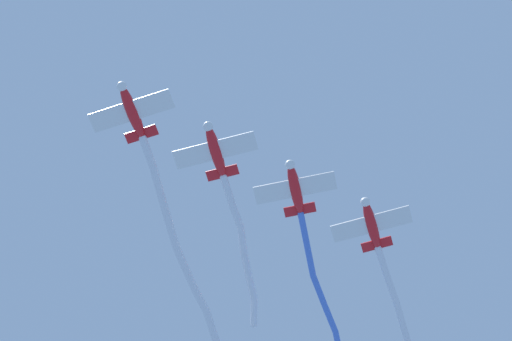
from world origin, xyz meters
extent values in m
ellipsoid|color=red|center=(-2.25, -0.82, 76.72)|extent=(5.44, 1.64, 1.09)
sphere|color=white|center=(-4.79, -0.56, 76.72)|extent=(1.02, 1.02, 0.93)
ellipsoid|color=black|center=(-2.92, -0.75, 77.13)|extent=(1.41, 0.86, 0.58)
cube|color=white|center=(-2.43, -0.80, 76.58)|extent=(2.61, 7.93, 0.15)
cube|color=red|center=(-0.01, -1.05, 76.82)|extent=(1.33, 3.13, 0.12)
cube|color=white|center=(-0.12, -1.04, 77.39)|extent=(1.22, 0.27, 1.51)
cylinder|color=white|center=(1.80, -1.17, 76.75)|extent=(2.87, 0.90, 0.94)
cylinder|color=white|center=(4.61, -1.27, 76.67)|extent=(2.93, 0.81, 1.10)
cylinder|color=white|center=(7.35, -1.34, 76.28)|extent=(2.80, 0.85, 1.17)
cylinder|color=white|center=(10.15, -1.39, 76.14)|extent=(2.97, 0.76, 0.88)
cylinder|color=white|center=(13.08, -1.54, 76.28)|extent=(3.05, 1.06, 0.93)
cylinder|color=white|center=(15.82, -1.87, 76.37)|extent=(2.65, 1.10, 0.76)
cylinder|color=white|center=(18.32, -2.25, 76.49)|extent=(2.67, 1.16, 1.01)
cylinder|color=white|center=(20.92, -2.54, 76.43)|extent=(2.86, 0.92, 1.13)
sphere|color=white|center=(0.41, -1.10, 76.66)|extent=(0.76, 0.76, 0.76)
sphere|color=white|center=(3.20, -1.24, 76.84)|extent=(0.76, 0.76, 0.76)
sphere|color=white|center=(6.02, -1.29, 76.49)|extent=(0.76, 0.76, 0.76)
sphere|color=white|center=(8.68, -1.39, 76.07)|extent=(0.76, 0.76, 0.76)
sphere|color=white|center=(11.62, -1.39, 76.20)|extent=(0.76, 0.76, 0.76)
sphere|color=white|center=(14.55, -1.69, 76.36)|extent=(0.76, 0.76, 0.76)
sphere|color=white|center=(17.09, -2.04, 76.37)|extent=(0.76, 0.76, 0.76)
sphere|color=white|center=(19.56, -2.46, 76.61)|extent=(0.76, 0.76, 0.76)
sphere|color=white|center=(22.28, -2.63, 76.24)|extent=(0.76, 0.76, 0.76)
ellipsoid|color=red|center=(3.16, -7.27, 76.97)|extent=(5.40, 1.35, 1.09)
sphere|color=white|center=(0.61, -7.15, 76.97)|extent=(0.97, 0.97, 0.93)
ellipsoid|color=black|center=(2.49, -7.24, 77.38)|extent=(1.37, 0.79, 0.58)
cube|color=white|center=(2.98, -7.27, 76.83)|extent=(2.19, 7.86, 0.15)
cube|color=red|center=(5.40, -7.38, 77.07)|extent=(1.17, 3.09, 0.12)
cube|color=white|center=(5.30, -7.38, 77.64)|extent=(1.22, 0.20, 1.51)
cylinder|color=white|center=(7.27, -7.48, 76.94)|extent=(2.94, 0.87, 0.77)
cylinder|color=white|center=(10.16, -7.64, 77.33)|extent=(3.09, 0.87, 1.40)
cylinder|color=white|center=(13.07, -7.56, 77.73)|extent=(3.05, 1.04, 0.83)
cylinder|color=white|center=(16.05, -7.32, 77.96)|extent=(3.13, 0.84, 1.06)
cylinder|color=white|center=(18.97, -7.20, 78.46)|extent=(3.01, 0.83, 1.34)
cylinder|color=white|center=(22.03, -6.76, 78.96)|extent=(3.53, 1.44, 1.10)
sphere|color=white|center=(5.83, -7.40, 76.91)|extent=(0.71, 0.71, 0.71)
sphere|color=white|center=(8.71, -7.56, 76.98)|extent=(0.71, 0.71, 0.71)
sphere|color=white|center=(11.60, -7.73, 77.67)|extent=(0.71, 0.71, 0.71)
sphere|color=white|center=(14.54, -7.39, 77.79)|extent=(0.71, 0.71, 0.71)
sphere|color=white|center=(17.56, -7.26, 78.14)|extent=(0.71, 0.71, 0.71)
sphere|color=white|center=(20.38, -7.13, 78.78)|extent=(0.71, 0.71, 0.71)
sphere|color=white|center=(23.68, -6.39, 79.15)|extent=(0.71, 0.71, 0.71)
ellipsoid|color=red|center=(8.57, -13.73, 77.22)|extent=(5.35, 1.10, 1.09)
sphere|color=white|center=(6.02, -13.73, 77.22)|extent=(0.93, 0.93, 0.93)
ellipsoid|color=black|center=(7.90, -13.73, 77.63)|extent=(1.34, 0.73, 0.58)
cube|color=white|center=(8.39, -13.73, 77.08)|extent=(1.83, 7.78, 0.15)
cube|color=red|center=(10.82, -13.72, 77.32)|extent=(1.02, 3.04, 0.12)
cube|color=white|center=(10.71, -13.72, 77.89)|extent=(1.22, 0.15, 1.51)
cylinder|color=#4C75DB|center=(12.92, -13.70, 77.16)|extent=(3.37, 0.67, 0.63)
cylinder|color=#4C75DB|center=(16.33, -13.64, 77.10)|extent=(3.48, 0.67, 0.72)
cylinder|color=#4C75DB|center=(19.86, -13.86, 77.08)|extent=(3.72, 1.10, 0.69)
cylinder|color=#4C75DB|center=(23.35, -14.37, 77.11)|extent=(3.45, 1.12, 0.62)
sphere|color=#4C75DB|center=(11.25, -13.72, 77.16)|extent=(0.62, 0.62, 0.62)
sphere|color=#4C75DB|center=(14.60, -13.67, 77.15)|extent=(0.62, 0.62, 0.62)
sphere|color=#4C75DB|center=(18.05, -13.62, 77.05)|extent=(0.62, 0.62, 0.62)
sphere|color=#4C75DB|center=(21.67, -14.11, 77.11)|extent=(0.62, 0.62, 0.62)
sphere|color=#4C75DB|center=(25.03, -14.62, 77.11)|extent=(0.62, 0.62, 0.62)
ellipsoid|color=red|center=(13.98, -20.18, 77.47)|extent=(5.42, 1.50, 1.09)
sphere|color=white|center=(11.43, -19.98, 77.47)|extent=(1.00, 1.00, 0.93)
ellipsoid|color=black|center=(13.31, -20.13, 77.88)|extent=(1.39, 0.83, 0.58)
cube|color=white|center=(13.80, -20.16, 77.33)|extent=(2.42, 7.90, 0.15)
cube|color=red|center=(16.22, -20.35, 77.57)|extent=(1.25, 3.11, 0.12)
cube|color=white|center=(16.11, -20.34, 78.14)|extent=(1.22, 0.24, 1.51)
cylinder|color=white|center=(18.23, -20.57, 77.52)|extent=(3.29, 1.07, 0.93)
cylinder|color=white|center=(21.60, -21.00, 77.74)|extent=(3.73, 1.20, 0.94)
cylinder|color=white|center=(24.92, -21.39, 77.97)|extent=(3.16, 0.98, 0.95)
cylinder|color=white|center=(28.20, -21.69, 78.04)|extent=(3.60, 1.04, 0.81)
sphere|color=white|center=(16.65, -20.38, 77.41)|extent=(0.71, 0.71, 0.71)
sphere|color=white|center=(19.81, -20.75, 77.63)|extent=(0.71, 0.71, 0.71)
sphere|color=white|center=(23.40, -21.25, 77.86)|extent=(0.71, 0.71, 0.71)
sphere|color=white|center=(26.44, -21.52, 78.09)|extent=(0.71, 0.71, 0.71)
camera|label=1|loc=(-23.12, -16.82, 5.98)|focal=57.88mm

